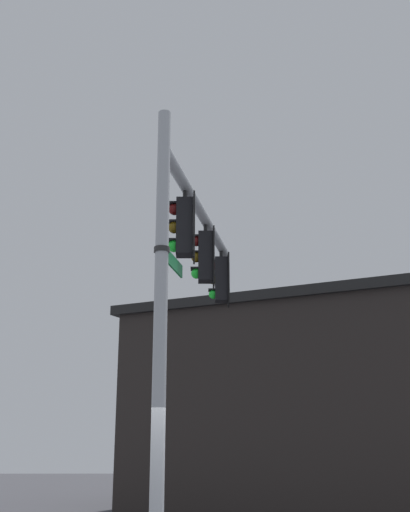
# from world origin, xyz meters

# --- Properties ---
(signal_pole) EXTENTS (0.21, 0.21, 7.21)m
(signal_pole) POSITION_xyz_m (0.00, 0.00, 3.61)
(signal_pole) COLOR #ADB2B7
(signal_pole) RESTS_ON ground
(mast_arm) EXTENTS (5.75, 1.42, 0.21)m
(mast_arm) POSITION_xyz_m (2.85, -0.61, 6.55)
(mast_arm) COLOR #ADB2B7
(traffic_light_nearest_pole) EXTENTS (0.54, 0.49, 1.31)m
(traffic_light_nearest_pole) POSITION_xyz_m (1.47, -0.29, 5.74)
(traffic_light_nearest_pole) COLOR black
(traffic_light_mid_inner) EXTENTS (0.54, 0.49, 1.31)m
(traffic_light_mid_inner) POSITION_xyz_m (3.34, -0.69, 5.74)
(traffic_light_mid_inner) COLOR black
(traffic_light_mid_outer) EXTENTS (0.54, 0.49, 1.31)m
(traffic_light_mid_outer) POSITION_xyz_m (5.20, -1.08, 5.74)
(traffic_light_mid_outer) COLOR black
(street_name_sign) EXTENTS (1.41, 0.41, 0.22)m
(street_name_sign) POSITION_xyz_m (0.44, -0.09, 4.86)
(street_name_sign) COLOR #147238
(storefront_building) EXTENTS (13.41, 15.86, 6.32)m
(storefront_building) POSITION_xyz_m (11.33, -5.66, 3.17)
(storefront_building) COLOR #282321
(storefront_building) RESTS_ON ground
(tree_by_storefront) EXTENTS (3.72, 3.72, 6.80)m
(tree_by_storefront) POSITION_xyz_m (10.60, -3.83, 4.93)
(tree_by_storefront) COLOR #4C3823
(tree_by_storefront) RESTS_ON ground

